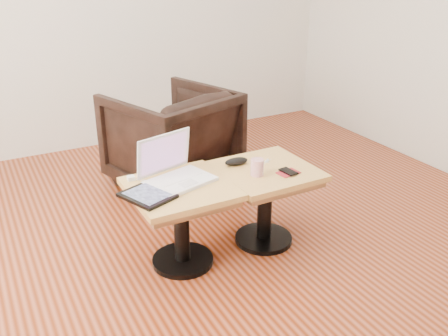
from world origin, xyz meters
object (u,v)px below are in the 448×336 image
striped_cup (257,167)px  side_table_right (265,187)px  side_table_left (181,206)px  laptop (175,172)px  armchair (172,138)px

striped_cup → side_table_right: bearing=29.7°
side_table_right → striped_cup: (-0.09, -0.05, 0.17)m
side_table_left → side_table_right: 0.53m
laptop → striped_cup: laptop is taller
laptop → armchair: bearing=53.2°
side_table_left → laptop: (0.00, 0.08, 0.17)m
side_table_right → striped_cup: 0.20m
side_table_right → armchair: armchair is taller
side_table_left → striped_cup: (0.44, -0.07, 0.17)m
striped_cup → armchair: size_ratio=0.12×
side_table_left → laptop: laptop is taller
striped_cup → armchair: 1.09m
side_table_left → side_table_right: size_ratio=0.99×
side_table_right → armchair: (-0.17, 1.02, 0.00)m
side_table_left → laptop: 0.19m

